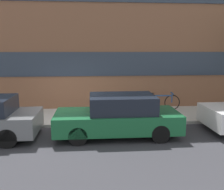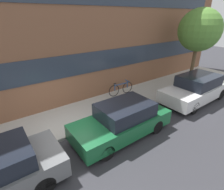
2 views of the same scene
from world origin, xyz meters
The scene contains 7 objects.
ground_plane centered at (0.00, 0.00, 0.00)m, with size 56.00×56.00×0.00m, color #333338.
sidewalk_strip centered at (0.00, 1.28, 0.06)m, with size 28.00×2.56×0.12m.
rowhouse_facade centered at (0.00, 3.00, 4.98)m, with size 28.00×1.02×9.94m.
parked_car_green centered at (1.73, -1.05, 0.68)m, with size 4.08×1.70×1.39m.
parked_car_white centered at (7.09, -1.05, 0.73)m, with size 4.47×1.81×1.49m.
bicycle centered at (4.03, 1.88, 0.52)m, with size 1.67×0.44×0.81m.
street_tree centered at (9.04, 0.46, 3.64)m, with size 2.59×2.59×4.83m.
Camera 2 is at (-2.11, -5.56, 4.48)m, focal length 28.00 mm.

